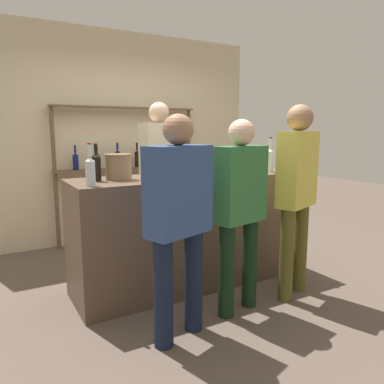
% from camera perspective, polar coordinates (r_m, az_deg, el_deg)
% --- Properties ---
extents(ground_plane, '(16.00, 16.00, 0.00)m').
position_cam_1_polar(ground_plane, '(3.86, 0.00, -13.54)').
color(ground_plane, brown).
extents(bar_counter, '(2.29, 0.67, 1.08)m').
position_cam_1_polar(bar_counter, '(3.68, 0.00, -5.80)').
color(bar_counter, brown).
rests_on(bar_counter, ground_plane).
extents(back_wall, '(3.89, 0.12, 2.80)m').
position_cam_1_polar(back_wall, '(5.32, -10.55, 8.15)').
color(back_wall, beige).
rests_on(back_wall, ground_plane).
extents(back_shelf, '(1.95, 0.18, 1.81)m').
position_cam_1_polar(back_shelf, '(5.16, -9.77, 5.74)').
color(back_shelf, brown).
rests_on(back_shelf, ground_plane).
extents(counter_bottle_0, '(0.09, 0.09, 0.33)m').
position_cam_1_polar(counter_bottle_0, '(3.99, 13.57, 4.79)').
color(counter_bottle_0, silver).
rests_on(counter_bottle_0, bar_counter).
extents(counter_bottle_1, '(0.07, 0.07, 0.36)m').
position_cam_1_polar(counter_bottle_1, '(3.95, 11.81, 4.95)').
color(counter_bottle_1, silver).
rests_on(counter_bottle_1, bar_counter).
extents(counter_bottle_2, '(0.08, 0.08, 0.33)m').
position_cam_1_polar(counter_bottle_2, '(3.25, -14.37, 3.84)').
color(counter_bottle_2, black).
rests_on(counter_bottle_2, bar_counter).
extents(counter_bottle_3, '(0.07, 0.07, 0.33)m').
position_cam_1_polar(counter_bottle_3, '(2.97, -15.24, 3.22)').
color(counter_bottle_3, silver).
rests_on(counter_bottle_3, bar_counter).
extents(wine_glass, '(0.09, 0.09, 0.17)m').
position_cam_1_polar(wine_glass, '(3.59, 1.69, 4.58)').
color(wine_glass, silver).
rests_on(wine_glass, bar_counter).
extents(ice_bucket, '(0.24, 0.24, 0.22)m').
position_cam_1_polar(ice_bucket, '(3.32, -11.14, 3.79)').
color(ice_bucket, '#846647').
rests_on(ice_bucket, bar_counter).
extents(cork_jar, '(0.12, 0.12, 0.16)m').
position_cam_1_polar(cork_jar, '(3.14, -6.88, 2.98)').
color(cork_jar, silver).
rests_on(cork_jar, bar_counter).
extents(customer_left, '(0.53, 0.35, 1.61)m').
position_cam_1_polar(customer_left, '(2.61, -2.05, -3.24)').
color(customer_left, '#121C33').
rests_on(customer_left, ground_plane).
extents(customer_right, '(0.48, 0.33, 1.72)m').
position_cam_1_polar(customer_right, '(3.43, 15.67, 0.88)').
color(customer_right, brown).
rests_on(customer_right, ground_plane).
extents(customer_center, '(0.48, 0.28, 1.59)m').
position_cam_1_polar(customer_center, '(3.04, 7.31, -1.63)').
color(customer_center, black).
rests_on(customer_center, ground_plane).
extents(server_behind_counter, '(0.50, 0.30, 1.83)m').
position_cam_1_polar(server_behind_counter, '(4.52, -4.95, 4.03)').
color(server_behind_counter, '#575347').
rests_on(server_behind_counter, ground_plane).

